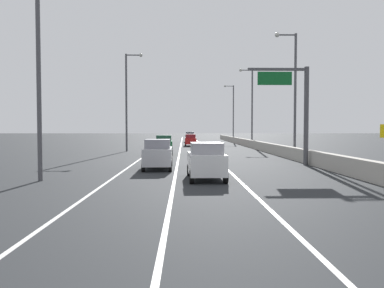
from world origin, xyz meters
name	(u,v)px	position (x,y,z in m)	size (l,w,h in m)	color
ground_plane	(192,145)	(0.00, 64.00, 0.00)	(320.00, 320.00, 0.00)	#26282B
lane_stripe_left	(157,147)	(-5.50, 55.00, 0.00)	(0.16, 130.00, 0.00)	silver
lane_stripe_center	(180,147)	(-2.00, 55.00, 0.00)	(0.16, 130.00, 0.00)	silver
lane_stripe_right	(204,147)	(1.50, 55.00, 0.00)	(0.16, 130.00, 0.00)	silver
jersey_barrier_right	(273,149)	(8.47, 40.00, 0.55)	(0.60, 120.00, 1.10)	#B2ADA3
overhead_sign_gantry	(297,103)	(7.13, 26.75, 4.73)	(4.68, 0.36, 7.50)	#47474C
lamp_post_right_second	(293,87)	(9.02, 34.51, 6.76)	(2.14, 0.44, 11.98)	#4C4C51
lamp_post_right_third	(251,103)	(8.81, 56.78, 6.76)	(2.14, 0.44, 11.98)	#4C4C51
lamp_post_right_fourth	(232,110)	(8.78, 79.06, 6.76)	(2.14, 0.44, 11.98)	#4C4C51
lamp_post_left_near	(43,54)	(-8.97, 18.24, 6.76)	(2.14, 0.44, 11.98)	#4C4C51
lamp_post_left_mid	(128,96)	(-8.31, 44.96, 6.76)	(2.14, 0.44, 11.98)	#4C4C51
car_white_0	(206,161)	(-0.26, 18.61, 1.02)	(2.07, 4.25, 2.05)	white
car_silver_1	(158,154)	(-3.28, 24.18, 1.03)	(2.05, 4.69, 2.07)	#B7B7BC
car_gray_2	(190,137)	(-0.28, 76.46, 1.06)	(1.98, 4.38, 2.13)	slate
car_red_3	(191,140)	(-0.42, 59.64, 0.96)	(1.86, 4.74, 1.92)	red
car_green_4	(164,145)	(-3.60, 38.61, 1.04)	(1.92, 4.54, 2.10)	#196033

